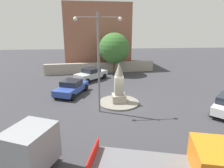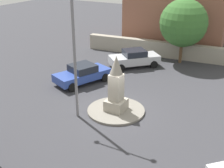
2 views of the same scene
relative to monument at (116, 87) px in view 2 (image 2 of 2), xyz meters
The scene contains 8 objects.
ground_plane 1.62m from the monument, ahead, with size 80.00×80.00×0.00m, color #38383D.
traffic_island 1.55m from the monument, ahead, with size 3.53×3.53×0.14m, color gray.
monument is the anchor object (origin of this frame).
streetlamp 3.78m from the monument, 137.23° to the right, with size 3.39×0.28×7.50m.
car_blue_far_side 5.23m from the monument, 147.64° to the left, with size 3.26×4.55×1.41m.
car_silver_passing 8.27m from the monument, 107.48° to the left, with size 4.18×4.22×1.50m.
stone_boundary_wall 11.75m from the monument, 95.67° to the left, with size 15.37×0.70×1.45m, color #9E9687.
tree_near_wall 11.03m from the monument, 86.47° to the left, with size 4.09×4.09×5.59m.
Camera 2 is at (7.54, -14.02, 8.75)m, focal length 47.15 mm.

